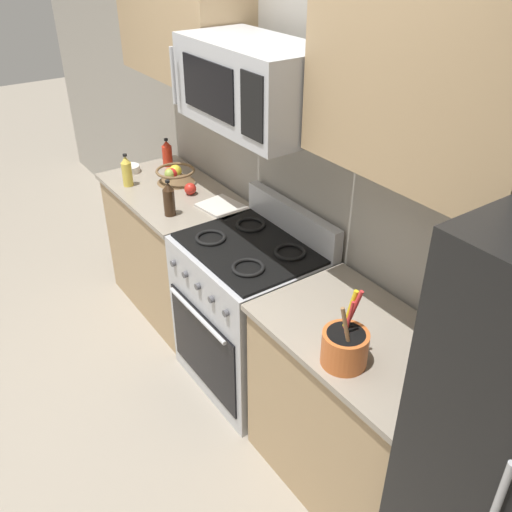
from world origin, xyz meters
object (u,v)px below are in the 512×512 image
at_px(range_oven, 250,314).
at_px(bottle_hot_sauce, 167,153).
at_px(cutting_board, 223,207).
at_px(bottle_oil, 127,171).
at_px(apple_loose, 190,189).
at_px(fruit_basket, 175,175).
at_px(prep_bowl, 131,168).
at_px(bottle_soy, 169,199).
at_px(microwave, 254,84).
at_px(utensil_crock, 345,346).

relative_size(range_oven, bottle_hot_sauce, 5.49).
xyz_separation_m(cutting_board, bottle_oil, (-0.64, -0.33, 0.09)).
xyz_separation_m(apple_loose, cutting_board, (0.29, 0.06, -0.03)).
xyz_separation_m(fruit_basket, prep_bowl, (-0.33, -0.17, -0.03)).
distance_m(bottle_soy, prep_bowl, 0.74).
height_order(bottle_hot_sauce, bottle_oil, bottle_oil).
bearing_deg(fruit_basket, prep_bowl, -152.68).
height_order(microwave, bottle_hot_sauce, microwave).
distance_m(fruit_basket, cutting_board, 0.52).
xyz_separation_m(apple_loose, bottle_soy, (0.18, -0.24, 0.06)).
bearing_deg(fruit_basket, range_oven, -4.48).
relative_size(apple_loose, cutting_board, 0.27).
height_order(microwave, apple_loose, microwave).
bearing_deg(range_oven, bottle_hot_sauce, 172.45).
height_order(apple_loose, bottle_hot_sauce, bottle_hot_sauce).
bearing_deg(microwave, bottle_hot_sauce, 173.65).
height_order(range_oven, utensil_crock, utensil_crock).
bearing_deg(bottle_oil, prep_bowl, 152.17).
xyz_separation_m(cutting_board, prep_bowl, (-0.84, -0.22, 0.02)).
bearing_deg(bottle_soy, fruit_basket, 148.58).
bearing_deg(cutting_board, prep_bowl, -165.09).
xyz_separation_m(range_oven, cutting_board, (-0.49, 0.13, 0.44)).
xyz_separation_m(utensil_crock, bottle_soy, (-1.54, 0.02, 0.02)).
height_order(cutting_board, prep_bowl, prep_bowl).
bearing_deg(bottle_oil, cutting_board, 27.33).
bearing_deg(apple_loose, bottle_soy, -52.67).
bearing_deg(fruit_basket, bottle_hot_sauce, 162.30).
bearing_deg(cutting_board, bottle_oil, -152.67).
xyz_separation_m(fruit_basket, bottle_oil, (-0.13, -0.28, 0.05)).
bearing_deg(bottle_hot_sauce, microwave, -6.35).
height_order(range_oven, fruit_basket, range_oven).
height_order(apple_loose, bottle_oil, bottle_oil).
height_order(microwave, fruit_basket, microwave).
bearing_deg(microwave, bottle_oil, -168.58).
relative_size(fruit_basket, cutting_board, 0.92).
bearing_deg(utensil_crock, bottle_oil, -179.70).
distance_m(microwave, utensil_crock, 1.24).
distance_m(cutting_board, bottle_hot_sauce, 0.80).
bearing_deg(range_oven, bottle_soy, -164.17).
bearing_deg(bottle_soy, bottle_oil, -176.55).
bearing_deg(bottle_oil, apple_loose, 37.31).
bearing_deg(cutting_board, fruit_basket, -174.10).
bearing_deg(bottle_soy, prep_bowl, 174.22).
distance_m(range_oven, bottle_hot_sauce, 1.40).
relative_size(range_oven, cutting_board, 3.87).
distance_m(fruit_basket, prep_bowl, 0.38).
distance_m(bottle_hot_sauce, prep_bowl, 0.28).
distance_m(utensil_crock, bottle_hot_sauce, 2.26).
height_order(range_oven, microwave, microwave).
height_order(utensil_crock, bottle_oil, utensil_crock).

